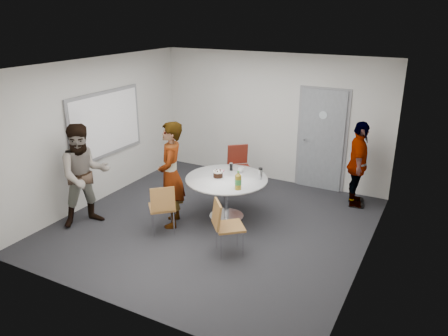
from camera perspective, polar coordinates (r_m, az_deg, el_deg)
The scene contains 15 objects.
floor at distance 7.62m, azimuth -1.28°, elevation -7.37°, with size 5.00×5.00×0.00m, color black.
ceiling at distance 6.81m, azimuth -1.46°, elevation 13.24°, with size 5.00×5.00×0.00m, color silver.
wall_back at distance 9.28m, azimuth 6.25°, elevation 6.49°, with size 5.00×5.00×0.00m, color beige.
wall_left at distance 8.56m, azimuth -16.18°, elevation 4.65°, with size 5.00×5.00×0.00m, color beige.
wall_right at distance 6.33m, azimuth 18.81°, elevation -1.01°, with size 5.00×5.00×0.00m, color beige.
wall_front at distance 5.21m, azimuth -14.97°, elevation -5.13°, with size 5.00×5.00×0.00m, color beige.
door at distance 9.01m, azimuth 12.63°, elevation 3.57°, with size 1.02×0.17×2.12m.
whiteboard at distance 8.65m, azimuth -15.14°, elevation 5.59°, with size 0.04×1.90×1.25m.
table at distance 7.60m, azimuth 0.45°, elevation -2.06°, with size 1.43×1.43×1.06m.
chair_near_left at distance 7.17m, azimuth -8.05°, elevation -4.78°, with size 0.60×0.60×0.86m.
chair_near_right at distance 6.54m, azimuth -0.02°, elevation -7.09°, with size 0.60×0.60×0.86m.
chair_far at distance 8.88m, azimuth 1.95°, elevation 0.68°, with size 0.63×0.64×0.92m.
person_main at distance 7.32m, azimuth -6.94°, elevation -0.91°, with size 0.66×0.43×1.81m, color #A5C6EA.
person_left at distance 7.68m, azimuth -17.74°, elevation -0.90°, with size 0.86×0.67×1.77m, color white.
person_right at distance 8.40m, azimuth 17.08°, elevation 0.44°, with size 0.95×0.40×1.63m, color black.
Camera 1 is at (3.32, -5.89, 3.51)m, focal length 35.00 mm.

